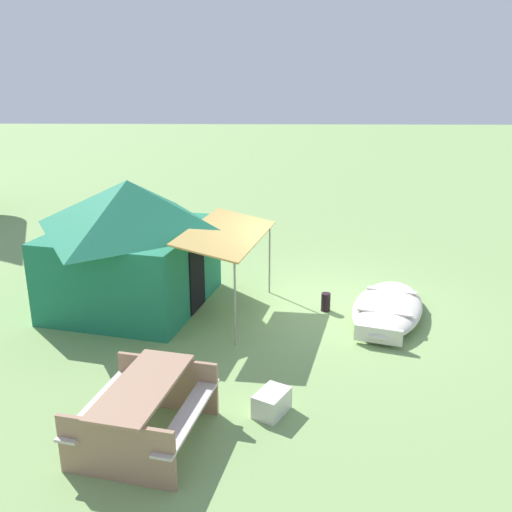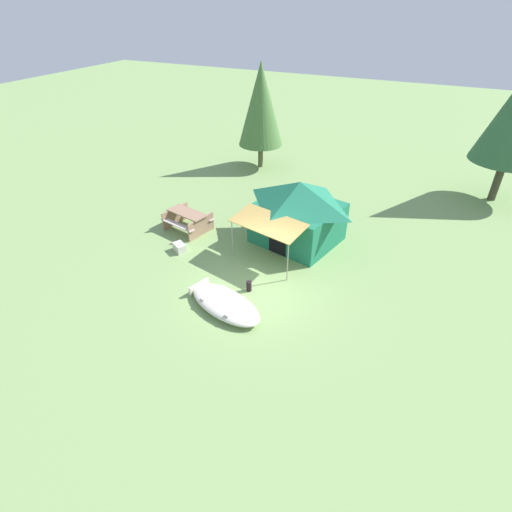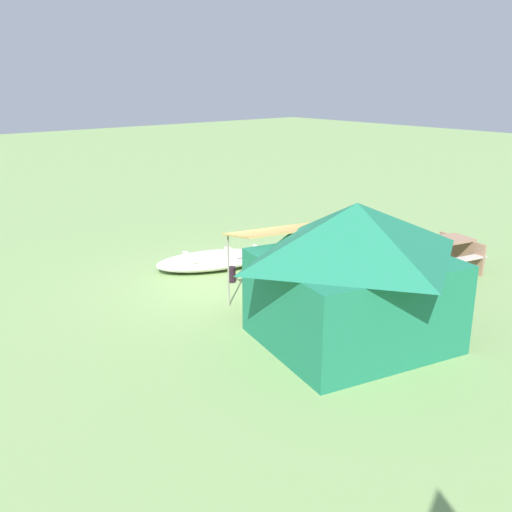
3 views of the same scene
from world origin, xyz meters
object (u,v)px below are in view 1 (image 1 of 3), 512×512
(canvas_cabin_tent, at_px, (132,242))
(cooler_box, at_px, (272,403))
(beached_rowboat, at_px, (388,308))
(picnic_table, at_px, (144,406))
(fuel_can, at_px, (326,302))

(canvas_cabin_tent, bearing_deg, cooler_box, -144.18)
(beached_rowboat, height_order, canvas_cabin_tent, canvas_cabin_tent)
(canvas_cabin_tent, height_order, cooler_box, canvas_cabin_tent)
(picnic_table, bearing_deg, canvas_cabin_tent, 14.43)
(picnic_table, xyz_separation_m, cooler_box, (0.63, -1.58, -0.33))
(beached_rowboat, xyz_separation_m, cooler_box, (-3.20, 2.18, -0.03))
(beached_rowboat, distance_m, picnic_table, 5.38)
(beached_rowboat, relative_size, cooler_box, 5.77)
(cooler_box, relative_size, fuel_can, 1.45)
(picnic_table, height_order, cooler_box, picnic_table)
(beached_rowboat, xyz_separation_m, canvas_cabin_tent, (0.55, 4.89, 1.10))
(beached_rowboat, relative_size, picnic_table, 1.52)
(cooler_box, bearing_deg, picnic_table, 111.85)
(beached_rowboat, relative_size, canvas_cabin_tent, 0.66)
(canvas_cabin_tent, xyz_separation_m, cooler_box, (-3.75, -2.71, -1.13))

